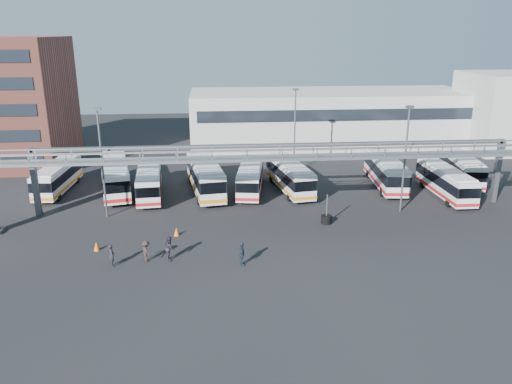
{
  "coord_description": "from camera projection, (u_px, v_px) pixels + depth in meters",
  "views": [
    {
      "loc": [
        -5.89,
        -36.99,
        16.65
      ],
      "look_at": [
        -2.11,
        6.0,
        2.69
      ],
      "focal_mm": 35.0,
      "sensor_mm": 36.0,
      "label": 1
    }
  ],
  "objects": [
    {
      "name": "bus_1",
      "position": [
        115.0,
        175.0,
        53.43
      ],
      "size": [
        4.9,
        11.78,
        3.49
      ],
      "rotation": [
        0.0,
        0.0,
        0.2
      ],
      "color": "silver",
      "rests_on": "ground"
    },
    {
      "name": "light_pole_mid",
      "position": [
        405.0,
        154.0,
        46.54
      ],
      "size": [
        0.7,
        0.35,
        10.21
      ],
      "color": "#4C4F54",
      "rests_on": "ground"
    },
    {
      "name": "bus_7",
      "position": [
        386.0,
        171.0,
        55.43
      ],
      "size": [
        3.49,
        11.1,
        3.32
      ],
      "rotation": [
        0.0,
        0.0,
        -0.09
      ],
      "color": "silver",
      "rests_on": "ground"
    },
    {
      "name": "pedestrian_d",
      "position": [
        242.0,
        254.0,
        36.91
      ],
      "size": [
        0.48,
        1.08,
        1.82
      ],
      "primitive_type": "imported",
      "rotation": [
        0.0,
        0.0,
        1.61
      ],
      "color": "#1C2633",
      "rests_on": "ground"
    },
    {
      "name": "warehouse",
      "position": [
        329.0,
        118.0,
        76.46
      ],
      "size": [
        42.0,
        14.0,
        8.0
      ],
      "primitive_type": "cube",
      "color": "#9E9E99",
      "rests_on": "ground"
    },
    {
      "name": "cone_left",
      "position": [
        97.0,
        246.0,
        39.58
      ],
      "size": [
        0.57,
        0.57,
        0.72
      ],
      "primitive_type": "cone",
      "rotation": [
        0.0,
        0.0,
        -0.3
      ],
      "color": "orange",
      "rests_on": "ground"
    },
    {
      "name": "gantry",
      "position": [
        280.0,
        162.0,
        44.54
      ],
      "size": [
        51.4,
        5.15,
        7.1
      ],
      "color": "gray",
      "rests_on": "ground"
    },
    {
      "name": "bus_5",
      "position": [
        290.0,
        175.0,
        54.06
      ],
      "size": [
        4.05,
        10.78,
        3.2
      ],
      "rotation": [
        0.0,
        0.0,
        0.16
      ],
      "color": "silver",
      "rests_on": "ground"
    },
    {
      "name": "bus_0",
      "position": [
        58.0,
        177.0,
        53.76
      ],
      "size": [
        2.86,
        10.09,
        3.03
      ],
      "rotation": [
        0.0,
        0.0,
        -0.05
      ],
      "color": "silver",
      "rests_on": "ground"
    },
    {
      "name": "pedestrian_c",
      "position": [
        146.0,
        251.0,
        37.61
      ],
      "size": [
        1.09,
        1.23,
        1.65
      ],
      "primitive_type": "imported",
      "rotation": [
        0.0,
        0.0,
        2.13
      ],
      "color": "black",
      "rests_on": "ground"
    },
    {
      "name": "tire_stack",
      "position": [
        326.0,
        219.0,
        45.14
      ],
      "size": [
        0.96,
        0.96,
        2.75
      ],
      "color": "black",
      "rests_on": "ground"
    },
    {
      "name": "light_pole_left",
      "position": [
        102.0,
        158.0,
        45.16
      ],
      "size": [
        0.7,
        0.35,
        10.21
      ],
      "color": "#4C4F54",
      "rests_on": "ground"
    },
    {
      "name": "bus_3",
      "position": [
        205.0,
        175.0,
        53.33
      ],
      "size": [
        4.37,
        11.83,
        3.51
      ],
      "rotation": [
        0.0,
        0.0,
        0.15
      ],
      "color": "silver",
      "rests_on": "ground"
    },
    {
      "name": "pedestrian_b",
      "position": [
        170.0,
        248.0,
        37.9
      ],
      "size": [
        0.77,
        0.95,
        1.85
      ],
      "primitive_type": "imported",
      "rotation": [
        0.0,
        0.0,
        1.65
      ],
      "color": "#24202C",
      "rests_on": "ground"
    },
    {
      "name": "bus_2",
      "position": [
        149.0,
        180.0,
        52.3
      ],
      "size": [
        3.22,
        10.38,
        3.1
      ],
      "rotation": [
        0.0,
        0.0,
        0.08
      ],
      "color": "silver",
      "rests_on": "ground"
    },
    {
      "name": "light_pole_back",
      "position": [
        295.0,
        126.0,
        60.09
      ],
      "size": [
        0.7,
        0.35,
        10.21
      ],
      "color": "#4C4F54",
      "rests_on": "ground"
    },
    {
      "name": "bus_4",
      "position": [
        251.0,
        176.0,
        53.76
      ],
      "size": [
        3.81,
        10.36,
        3.07
      ],
      "rotation": [
        0.0,
        0.0,
        -0.15
      ],
      "color": "silver",
      "rests_on": "ground"
    },
    {
      "name": "bus_9",
      "position": [
        460.0,
        167.0,
        57.28
      ],
      "size": [
        4.11,
        10.81,
        3.2
      ],
      "rotation": [
        0.0,
        0.0,
        -0.16
      ],
      "color": "silver",
      "rests_on": "ground"
    },
    {
      "name": "ground",
      "position": [
        288.0,
        245.0,
        40.67
      ],
      "size": [
        140.0,
        140.0,
        0.0
      ],
      "primitive_type": "plane",
      "color": "black",
      "rests_on": "ground"
    },
    {
      "name": "pedestrian_a",
      "position": [
        112.0,
        255.0,
        36.78
      ],
      "size": [
        0.61,
        0.74,
        1.74
      ],
      "primitive_type": "imported",
      "rotation": [
        0.0,
        0.0,
        1.92
      ],
      "color": "black",
      "rests_on": "ground"
    },
    {
      "name": "bus_8",
      "position": [
        446.0,
        181.0,
        52.1
      ],
      "size": [
        2.37,
        10.09,
        3.06
      ],
      "rotation": [
        0.0,
        0.0,
        -0.0
      ],
      "color": "silver",
      "rests_on": "ground"
    },
    {
      "name": "cone_right",
      "position": [
        177.0,
        232.0,
        42.49
      ],
      "size": [
        0.59,
        0.59,
        0.72
      ],
      "primitive_type": "cone",
      "rotation": [
        0.0,
        0.0,
        -0.39
      ],
      "color": "orange",
      "rests_on": "ground"
    }
  ]
}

